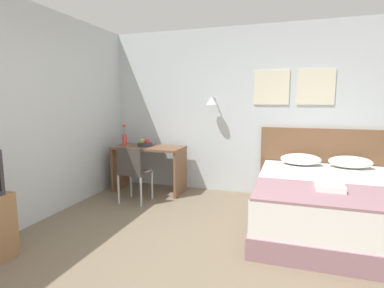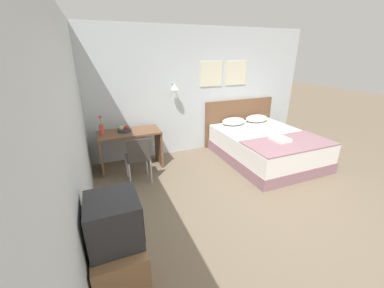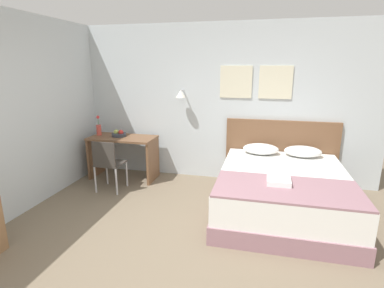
{
  "view_description": "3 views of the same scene",
  "coord_description": "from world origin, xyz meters",
  "px_view_note": "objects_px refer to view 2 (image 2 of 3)",
  "views": [
    {
      "loc": [
        0.63,
        -2.2,
        1.49
      ],
      "look_at": [
        -0.59,
        1.56,
        0.93
      ],
      "focal_mm": 28.0,
      "sensor_mm": 36.0,
      "label": 1
    },
    {
      "loc": [
        -2.05,
        -2.13,
        2.17
      ],
      "look_at": [
        -0.6,
        1.39,
        0.66
      ],
      "focal_mm": 22.0,
      "sensor_mm": 36.0,
      "label": 2
    },
    {
      "loc": [
        0.83,
        -2.45,
        1.95
      ],
      "look_at": [
        -0.21,
        1.83,
        0.8
      ],
      "focal_mm": 28.0,
      "sensor_mm": 36.0,
      "label": 3
    }
  ],
  "objects_px": {
    "bed": "(266,147)",
    "folded_towel_near_foot": "(280,139)",
    "headboard": "(239,122)",
    "pillow_right": "(257,118)",
    "pillow_left": "(234,121)",
    "flower_vase": "(102,128)",
    "throw_blanket": "(289,143)",
    "television": "(114,220)",
    "fruit_bowl": "(124,129)",
    "desk_chair": "(138,156)",
    "tv_stand": "(121,267)",
    "desk": "(130,143)"
  },
  "relations": [
    {
      "from": "folded_towel_near_foot",
      "to": "tv_stand",
      "type": "xyz_separation_m",
      "value": [
        -3.1,
        -1.45,
        -0.32
      ]
    },
    {
      "from": "pillow_right",
      "to": "desk_chair",
      "type": "relative_size",
      "value": 0.67
    },
    {
      "from": "pillow_right",
      "to": "desk_chair",
      "type": "height_order",
      "value": "desk_chair"
    },
    {
      "from": "pillow_left",
      "to": "bed",
      "type": "bearing_deg",
      "value": -68.27
    },
    {
      "from": "bed",
      "to": "desk_chair",
      "type": "xyz_separation_m",
      "value": [
        -2.65,
        0.07,
        0.21
      ]
    },
    {
      "from": "bed",
      "to": "folded_towel_near_foot",
      "type": "distance_m",
      "value": 0.58
    },
    {
      "from": "headboard",
      "to": "pillow_left",
      "type": "xyz_separation_m",
      "value": [
        -0.32,
        -0.27,
        0.12
      ]
    },
    {
      "from": "flower_vase",
      "to": "pillow_right",
      "type": "bearing_deg",
      "value": 1.11
    },
    {
      "from": "pillow_right",
      "to": "flower_vase",
      "type": "relative_size",
      "value": 1.59
    },
    {
      "from": "headboard",
      "to": "flower_vase",
      "type": "relative_size",
      "value": 5.14
    },
    {
      "from": "desk_chair",
      "to": "fruit_bowl",
      "type": "relative_size",
      "value": 3.36
    },
    {
      "from": "flower_vase",
      "to": "headboard",
      "type": "bearing_deg",
      "value": 6.05
    },
    {
      "from": "desk_chair",
      "to": "television",
      "type": "relative_size",
      "value": 1.89
    },
    {
      "from": "bed",
      "to": "desk_chair",
      "type": "bearing_deg",
      "value": 178.38
    },
    {
      "from": "throw_blanket",
      "to": "folded_towel_near_foot",
      "type": "bearing_deg",
      "value": 120.66
    },
    {
      "from": "bed",
      "to": "flower_vase",
      "type": "bearing_deg",
      "value": 166.84
    },
    {
      "from": "fruit_bowl",
      "to": "flower_vase",
      "type": "relative_size",
      "value": 0.71
    },
    {
      "from": "headboard",
      "to": "pillow_left",
      "type": "height_order",
      "value": "headboard"
    },
    {
      "from": "pillow_right",
      "to": "television",
      "type": "distance_m",
      "value": 4.44
    },
    {
      "from": "throw_blanket",
      "to": "desk_chair",
      "type": "distance_m",
      "value": 2.73
    },
    {
      "from": "pillow_right",
      "to": "desk",
      "type": "distance_m",
      "value": 3.01
    },
    {
      "from": "bed",
      "to": "tv_stand",
      "type": "height_order",
      "value": "tv_stand"
    },
    {
      "from": "pillow_right",
      "to": "tv_stand",
      "type": "xyz_separation_m",
      "value": [
        -3.51,
        -2.72,
        -0.35
      ]
    },
    {
      "from": "pillow_right",
      "to": "fruit_bowl",
      "type": "relative_size",
      "value": 2.25
    },
    {
      "from": "bed",
      "to": "pillow_right",
      "type": "distance_m",
      "value": 0.94
    },
    {
      "from": "bed",
      "to": "pillow_right",
      "type": "bearing_deg",
      "value": 68.27
    },
    {
      "from": "bed",
      "to": "folded_towel_near_foot",
      "type": "bearing_deg",
      "value": -100.66
    },
    {
      "from": "bed",
      "to": "pillow_left",
      "type": "relative_size",
      "value": 3.71
    },
    {
      "from": "headboard",
      "to": "pillow_right",
      "type": "relative_size",
      "value": 3.23
    },
    {
      "from": "throw_blanket",
      "to": "television",
      "type": "distance_m",
      "value": 3.45
    },
    {
      "from": "fruit_bowl",
      "to": "tv_stand",
      "type": "bearing_deg",
      "value": -99.1
    },
    {
      "from": "television",
      "to": "headboard",
      "type": "bearing_deg",
      "value": 43.15
    },
    {
      "from": "bed",
      "to": "desk_chair",
      "type": "distance_m",
      "value": 2.66
    },
    {
      "from": "bed",
      "to": "tv_stand",
      "type": "relative_size",
      "value": 3.28
    },
    {
      "from": "pillow_right",
      "to": "desk_chair",
      "type": "bearing_deg",
      "value": -166.18
    },
    {
      "from": "headboard",
      "to": "television",
      "type": "relative_size",
      "value": 4.1
    },
    {
      "from": "desk",
      "to": "headboard",
      "type": "bearing_deg",
      "value": 7.88
    },
    {
      "from": "desk_chair",
      "to": "fruit_bowl",
      "type": "xyz_separation_m",
      "value": [
        -0.12,
        0.65,
        0.29
      ]
    },
    {
      "from": "pillow_right",
      "to": "flower_vase",
      "type": "xyz_separation_m",
      "value": [
        -3.48,
        -0.07,
        0.21
      ]
    },
    {
      "from": "bed",
      "to": "desk_chair",
      "type": "height_order",
      "value": "desk_chair"
    },
    {
      "from": "tv_stand",
      "to": "flower_vase",
      "type": "bearing_deg",
      "value": 89.3
    },
    {
      "from": "headboard",
      "to": "bed",
      "type": "bearing_deg",
      "value": -90.0
    },
    {
      "from": "throw_blanket",
      "to": "tv_stand",
      "type": "height_order",
      "value": "tv_stand"
    },
    {
      "from": "pillow_left",
      "to": "fruit_bowl",
      "type": "xyz_separation_m",
      "value": [
        -2.44,
        -0.08,
        0.13
      ]
    },
    {
      "from": "flower_vase",
      "to": "bed",
      "type": "bearing_deg",
      "value": -13.16
    },
    {
      "from": "desk_chair",
      "to": "tv_stand",
      "type": "xyz_separation_m",
      "value": [
        -0.54,
        -1.99,
        -0.18
      ]
    },
    {
      "from": "desk",
      "to": "television",
      "type": "relative_size",
      "value": 2.58
    },
    {
      "from": "headboard",
      "to": "folded_towel_near_foot",
      "type": "relative_size",
      "value": 5.49
    },
    {
      "from": "folded_towel_near_foot",
      "to": "tv_stand",
      "type": "distance_m",
      "value": 3.44
    },
    {
      "from": "bed",
      "to": "folded_towel_near_foot",
      "type": "height_order",
      "value": "folded_towel_near_foot"
    }
  ]
}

